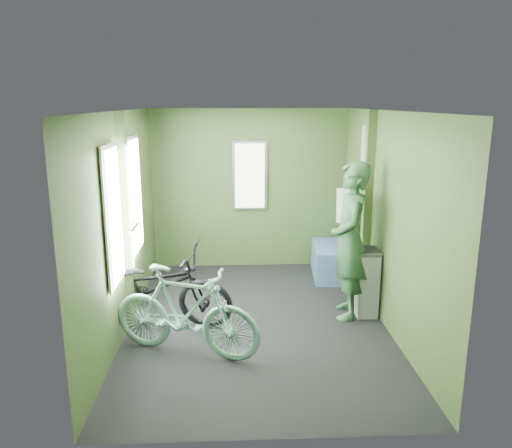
{
  "coord_description": "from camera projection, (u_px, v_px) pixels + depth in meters",
  "views": [
    {
      "loc": [
        -0.25,
        -5.14,
        2.39
      ],
      "look_at": [
        0.0,
        0.1,
        1.1
      ],
      "focal_mm": 35.0,
      "sensor_mm": 36.0,
      "label": 1
    }
  ],
  "objects": [
    {
      "name": "waste_box",
      "position": [
        366.0,
        282.0,
        5.68
      ],
      "size": [
        0.23,
        0.32,
        0.78
      ],
      "primitive_type": "cube",
      "color": "gray",
      "rests_on": "ground"
    },
    {
      "name": "bench_seat",
      "position": [
        333.0,
        257.0,
        6.96
      ],
      "size": [
        0.56,
        0.93,
        0.94
      ],
      "rotation": [
        0.0,
        0.0,
        -0.08
      ],
      "color": "navy",
      "rests_on": "ground"
    },
    {
      "name": "bicycle_black",
      "position": [
        155.0,
        325.0,
        5.47
      ],
      "size": [
        1.89,
        1.16,
        1.02
      ],
      "primitive_type": "imported",
      "rotation": [
        0.0,
        -0.2,
        1.34
      ],
      "color": "black",
      "rests_on": "ground"
    },
    {
      "name": "bicycle_mint",
      "position": [
        187.0,
        355.0,
        4.84
      ],
      "size": [
        1.58,
        0.99,
        0.93
      ],
      "primitive_type": "imported",
      "rotation": [
        0.0,
        -0.06,
        1.21
      ],
      "color": "#79B9AA",
      "rests_on": "ground"
    },
    {
      "name": "passenger",
      "position": [
        350.0,
        241.0,
        5.54
      ],
      "size": [
        0.5,
        0.73,
        1.77
      ],
      "rotation": [
        0.0,
        0.0,
        -1.69
      ],
      "color": "#2A4E32",
      "rests_on": "ground"
    },
    {
      "name": "room",
      "position": [
        253.0,
        195.0,
        5.26
      ],
      "size": [
        4.0,
        4.02,
        2.31
      ],
      "color": "black",
      "rests_on": "ground"
    }
  ]
}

